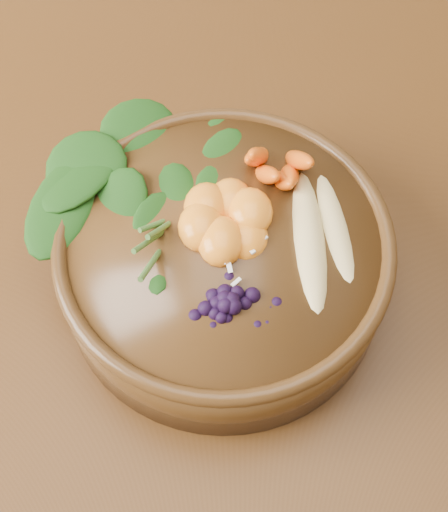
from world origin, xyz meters
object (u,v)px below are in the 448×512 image
at_px(carrot_cluster, 282,135).
at_px(mandarin_cluster, 226,211).
at_px(stoneware_bowl, 224,263).
at_px(kale_heap, 169,168).
at_px(banana_halves, 324,224).
at_px(blueberry_pile, 230,292).
at_px(dining_table, 260,174).

height_order(carrot_cluster, mandarin_cluster, carrot_cluster).
distance_m(stoneware_bowl, kale_heap, 0.08).
height_order(banana_halves, mandarin_cluster, mandarin_cluster).
relative_size(carrot_cluster, blueberry_pile, 0.60).
bearing_deg(stoneware_bowl, banana_halves, 5.36).
xyz_separation_m(kale_heap, banana_halves, (0.11, -0.04, -0.01)).
relative_size(stoneware_bowl, banana_halves, 1.76).
bearing_deg(mandarin_cluster, dining_table, 78.21).
height_order(kale_heap, banana_halves, kale_heap).
height_order(dining_table, mandarin_cluster, mandarin_cluster).
bearing_deg(kale_heap, blueberry_pile, -65.58).
xyz_separation_m(kale_heap, carrot_cluster, (0.08, 0.02, 0.02)).
height_order(banana_halves, blueberry_pile, blueberry_pile).
bearing_deg(carrot_cluster, mandarin_cluster, -129.81).
distance_m(kale_heap, banana_halves, 0.12).
xyz_separation_m(stoneware_bowl, kale_heap, (-0.04, 0.05, 0.05)).
bearing_deg(kale_heap, mandarin_cluster, -39.17).
distance_m(dining_table, carrot_cluster, 0.22).
distance_m(stoneware_bowl, carrot_cluster, 0.11).
bearing_deg(blueberry_pile, kale_heap, 114.42).
relative_size(kale_heap, mandarin_cluster, 2.07).
xyz_separation_m(stoneware_bowl, blueberry_pile, (0.00, -0.05, 0.05)).
height_order(carrot_cluster, banana_halves, carrot_cluster).
bearing_deg(dining_table, mandarin_cluster, -101.79).
distance_m(dining_table, mandarin_cluster, 0.24).
distance_m(dining_table, banana_halves, 0.25).
relative_size(dining_table, banana_halves, 11.24).
relative_size(kale_heap, banana_halves, 1.15).
bearing_deg(mandarin_cluster, blueberry_pile, -86.65).
bearing_deg(kale_heap, banana_halves, -20.93).
bearing_deg(stoneware_bowl, kale_heap, 129.48).
bearing_deg(banana_halves, carrot_cluster, 113.06).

